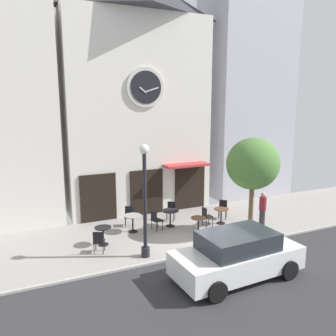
{
  "coord_description": "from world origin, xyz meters",
  "views": [
    {
      "loc": [
        -6.95,
        -10.62,
        5.74
      ],
      "look_at": [
        -0.92,
        2.65,
        2.87
      ],
      "focal_mm": 37.04,
      "sensor_mm": 36.0,
      "label": 1
    }
  ],
  "objects_px": {
    "cafe_chair_left_end": "(206,215)",
    "cafe_chair_corner": "(156,219)",
    "street_lamp": "(145,201)",
    "cafe_chair_under_awning": "(223,208)",
    "cafe_table_leftmost": "(170,214)",
    "street_tree": "(253,164)",
    "cafe_table_near_curb": "(198,223)",
    "cafe_table_center_right": "(103,233)",
    "cafe_chair_right_end": "(129,214)",
    "cafe_chair_near_tree": "(171,210)",
    "pedestrian_maroon": "(263,210)",
    "parked_car_white": "(237,255)",
    "cafe_chair_facing_wall": "(99,240)",
    "cafe_table_rightmost": "(221,213)",
    "cafe_table_near_door": "(133,220)"
  },
  "relations": [
    {
      "from": "street_tree",
      "to": "cafe_chair_near_tree",
      "type": "relative_size",
      "value": 4.68
    },
    {
      "from": "street_tree",
      "to": "street_lamp",
      "type": "bearing_deg",
      "value": -177.25
    },
    {
      "from": "cafe_table_rightmost",
      "to": "cafe_chair_near_tree",
      "type": "height_order",
      "value": "cafe_chair_near_tree"
    },
    {
      "from": "cafe_chair_corner",
      "to": "cafe_chair_right_end",
      "type": "height_order",
      "value": "same"
    },
    {
      "from": "cafe_table_center_right",
      "to": "cafe_table_leftmost",
      "type": "height_order",
      "value": "cafe_table_leftmost"
    },
    {
      "from": "cafe_table_leftmost",
      "to": "pedestrian_maroon",
      "type": "bearing_deg",
      "value": -27.02
    },
    {
      "from": "cafe_chair_right_end",
      "to": "cafe_chair_facing_wall",
      "type": "bearing_deg",
      "value": -129.74
    },
    {
      "from": "cafe_chair_left_end",
      "to": "cafe_chair_near_tree",
      "type": "height_order",
      "value": "same"
    },
    {
      "from": "cafe_chair_right_end",
      "to": "cafe_chair_near_tree",
      "type": "relative_size",
      "value": 1.0
    },
    {
      "from": "street_tree",
      "to": "cafe_table_near_curb",
      "type": "bearing_deg",
      "value": 157.97
    },
    {
      "from": "cafe_table_near_curb",
      "to": "cafe_table_leftmost",
      "type": "bearing_deg",
      "value": 117.11
    },
    {
      "from": "street_tree",
      "to": "cafe_table_near_door",
      "type": "relative_size",
      "value": 5.46
    },
    {
      "from": "cafe_table_center_right",
      "to": "cafe_chair_left_end",
      "type": "bearing_deg",
      "value": 1.49
    },
    {
      "from": "street_lamp",
      "to": "cafe_chair_facing_wall",
      "type": "height_order",
      "value": "street_lamp"
    },
    {
      "from": "cafe_chair_right_end",
      "to": "parked_car_white",
      "type": "bearing_deg",
      "value": -74.0
    },
    {
      "from": "cafe_chair_right_end",
      "to": "cafe_chair_near_tree",
      "type": "bearing_deg",
      "value": -4.2
    },
    {
      "from": "cafe_table_near_curb",
      "to": "cafe_chair_near_tree",
      "type": "bearing_deg",
      "value": 98.62
    },
    {
      "from": "cafe_chair_right_end",
      "to": "street_lamp",
      "type": "bearing_deg",
      "value": -97.91
    },
    {
      "from": "street_tree",
      "to": "cafe_table_rightmost",
      "type": "height_order",
      "value": "street_tree"
    },
    {
      "from": "pedestrian_maroon",
      "to": "parked_car_white",
      "type": "bearing_deg",
      "value": -138.81
    },
    {
      "from": "cafe_chair_right_end",
      "to": "cafe_chair_near_tree",
      "type": "height_order",
      "value": "same"
    },
    {
      "from": "cafe_chair_left_end",
      "to": "cafe_chair_corner",
      "type": "bearing_deg",
      "value": 168.27
    },
    {
      "from": "cafe_table_near_door",
      "to": "cafe_chair_corner",
      "type": "height_order",
      "value": "cafe_chair_corner"
    },
    {
      "from": "cafe_table_leftmost",
      "to": "parked_car_white",
      "type": "bearing_deg",
      "value": -89.56
    },
    {
      "from": "street_lamp",
      "to": "parked_car_white",
      "type": "bearing_deg",
      "value": -50.5
    },
    {
      "from": "cafe_table_rightmost",
      "to": "pedestrian_maroon",
      "type": "relative_size",
      "value": 0.44
    },
    {
      "from": "street_lamp",
      "to": "cafe_chair_under_awning",
      "type": "distance_m",
      "value": 5.78
    },
    {
      "from": "cafe_chair_facing_wall",
      "to": "cafe_chair_under_awning",
      "type": "relative_size",
      "value": 1.0
    },
    {
      "from": "cafe_table_center_right",
      "to": "cafe_table_near_curb",
      "type": "xyz_separation_m",
      "value": [
        4.03,
        -0.59,
        -0.01
      ]
    },
    {
      "from": "cafe_table_near_curb",
      "to": "parked_car_white",
      "type": "xyz_separation_m",
      "value": [
        -0.67,
        -3.75,
        0.25
      ]
    },
    {
      "from": "cafe_table_near_curb",
      "to": "cafe_chair_facing_wall",
      "type": "bearing_deg",
      "value": -178.43
    },
    {
      "from": "cafe_table_near_curb",
      "to": "cafe_chair_corner",
      "type": "xyz_separation_m",
      "value": [
        -1.51,
        1.2,
        0.02
      ]
    },
    {
      "from": "street_lamp",
      "to": "cafe_chair_corner",
      "type": "xyz_separation_m",
      "value": [
        1.35,
        2.29,
        -1.62
      ]
    },
    {
      "from": "street_tree",
      "to": "cafe_chair_left_end",
      "type": "distance_m",
      "value": 3.27
    },
    {
      "from": "cafe_table_center_right",
      "to": "parked_car_white",
      "type": "xyz_separation_m",
      "value": [
        3.37,
        -4.34,
        0.24
      ]
    },
    {
      "from": "cafe_chair_left_end",
      "to": "cafe_chair_under_awning",
      "type": "distance_m",
      "value": 1.45
    },
    {
      "from": "cafe_table_center_right",
      "to": "cafe_chair_under_awning",
      "type": "distance_m",
      "value": 6.21
    },
    {
      "from": "cafe_chair_facing_wall",
      "to": "parked_car_white",
      "type": "relative_size",
      "value": 0.21
    },
    {
      "from": "street_tree",
      "to": "cafe_table_center_right",
      "type": "distance_m",
      "value": 6.81
    },
    {
      "from": "cafe_table_rightmost",
      "to": "pedestrian_maroon",
      "type": "distance_m",
      "value": 1.9
    },
    {
      "from": "street_lamp",
      "to": "parked_car_white",
      "type": "relative_size",
      "value": 0.97
    },
    {
      "from": "cafe_table_leftmost",
      "to": "street_lamp",
      "type": "bearing_deg",
      "value": -131.11
    },
    {
      "from": "cafe_table_leftmost",
      "to": "street_tree",
      "type": "bearing_deg",
      "value": -38.44
    },
    {
      "from": "cafe_chair_facing_wall",
      "to": "cafe_chair_corner",
      "type": "bearing_deg",
      "value": 24.66
    },
    {
      "from": "cafe_table_rightmost",
      "to": "cafe_chair_under_awning",
      "type": "distance_m",
      "value": 0.79
    },
    {
      "from": "cafe_table_center_right",
      "to": "cafe_table_near_door",
      "type": "distance_m",
      "value": 1.76
    },
    {
      "from": "cafe_table_rightmost",
      "to": "cafe_chair_under_awning",
      "type": "height_order",
      "value": "cafe_chair_under_awning"
    },
    {
      "from": "cafe_table_near_door",
      "to": "cafe_chair_right_end",
      "type": "relative_size",
      "value": 0.86
    },
    {
      "from": "cafe_chair_near_tree",
      "to": "cafe_chair_right_end",
      "type": "bearing_deg",
      "value": 175.8
    },
    {
      "from": "street_tree",
      "to": "cafe_chair_right_end",
      "type": "xyz_separation_m",
      "value": [
        -4.5,
        3.12,
        -2.56
      ]
    }
  ]
}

